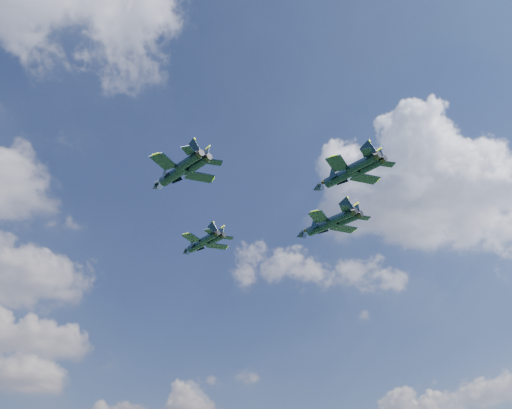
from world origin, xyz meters
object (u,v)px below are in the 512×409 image
at_px(jet_lead, 198,245).
at_px(jet_left, 173,175).
at_px(jet_right, 321,227).
at_px(jet_slot, 340,177).

xyz_separation_m(jet_lead, jet_left, (-15.65, -21.79, 1.31)).
height_order(jet_lead, jet_right, jet_right).
xyz_separation_m(jet_right, jet_slot, (-13.40, -22.44, -3.39)).
bearing_deg(jet_slot, jet_lead, 89.94).
xyz_separation_m(jet_lead, jet_right, (20.37, -16.36, 2.80)).
bearing_deg(jet_left, jet_slot, -47.57).
relative_size(jet_right, jet_slot, 1.14).
distance_m(jet_lead, jet_left, 26.86).
bearing_deg(jet_right, jet_lead, 129.10).
bearing_deg(jet_slot, jet_left, 132.81).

